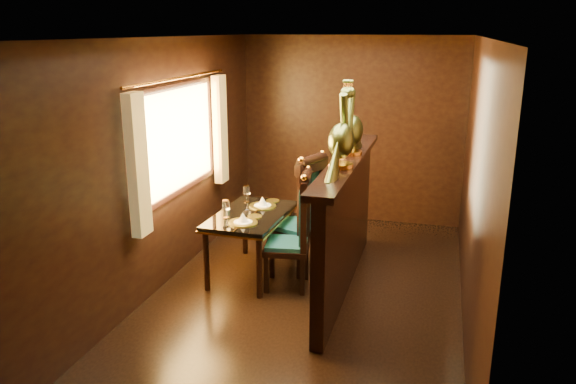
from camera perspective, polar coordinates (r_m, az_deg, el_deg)
name	(u,v)px	position (r m, az deg, el deg)	size (l,w,h in m)	color
ground	(307,295)	(5.74, 1.90, -10.39)	(5.00, 5.00, 0.00)	black
room_shell	(300,139)	(5.26, 1.20, 5.39)	(3.04, 5.04, 2.52)	black
partition	(345,221)	(5.68, 5.84, -2.97)	(0.26, 2.70, 1.36)	black
dining_table	(250,219)	(5.99, -3.83, -2.79)	(0.76, 1.20, 0.89)	black
chair_left	(298,227)	(5.66, 1.04, -3.61)	(0.51, 0.53, 1.25)	black
chair_right	(305,211)	(6.01, 1.75, -1.93)	(0.62, 0.64, 1.34)	black
peacock_left	(342,125)	(5.05, 5.47, 6.78)	(0.24, 0.65, 0.78)	#17452B
peacock_right	(352,117)	(5.62, 6.53, 7.60)	(0.24, 0.64, 0.76)	#17452B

